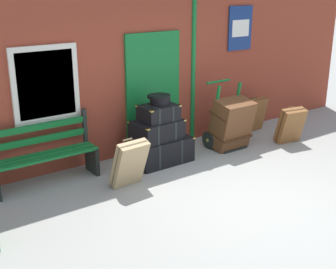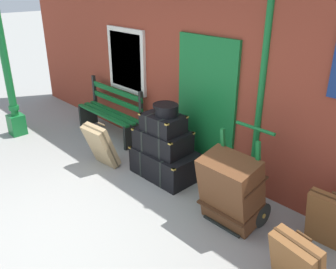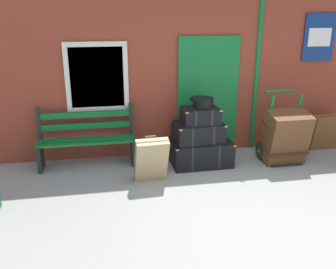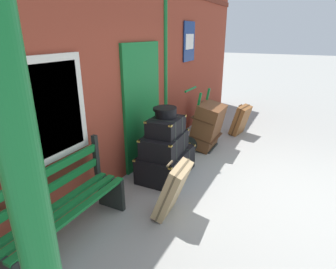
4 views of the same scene
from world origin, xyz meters
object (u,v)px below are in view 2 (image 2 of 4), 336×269
steamer_trunk_middle (163,140)px  large_brown_trunk (231,190)px  steamer_trunk_base (166,163)px  suitcase_umber (297,266)px  lamp_post (9,80)px  platform_bench (111,113)px  round_hatbox (166,109)px  suitcase_oxblood (101,145)px  porters_trolley (238,199)px  steamer_trunk_top (163,123)px  suitcase_caramel (333,222)px

steamer_trunk_middle → large_brown_trunk: large_brown_trunk is taller
steamer_trunk_base → steamer_trunk_middle: steamer_trunk_middle is taller
steamer_trunk_middle → suitcase_umber: (2.59, -0.65, -0.23)m
lamp_post → platform_bench: bearing=47.1°
platform_bench → round_hatbox: bearing=-9.0°
platform_bench → suitcase_oxblood: 1.30m
lamp_post → porters_trolley: bearing=12.2°
steamer_trunk_middle → steamer_trunk_top: steamer_trunk_top is taller
lamp_post → suitcase_caramel: lamp_post is taller
steamer_trunk_middle → suitcase_umber: 2.68m
steamer_trunk_middle → steamer_trunk_top: (0.02, -0.01, 0.29)m
platform_bench → steamer_trunk_top: platform_bench is taller
platform_bench → steamer_trunk_middle: bearing=-9.8°
steamer_trunk_base → round_hatbox: size_ratio=2.62×
round_hatbox → suitcase_caramel: round_hatbox is taller
platform_bench → round_hatbox: 2.04m
steamer_trunk_top → porters_trolley: porters_trolley is taller
round_hatbox → steamer_trunk_top: bearing=-147.4°
porters_trolley → suitcase_oxblood: 2.40m
round_hatbox → suitcase_caramel: size_ratio=0.54×
porters_trolley → steamer_trunk_middle: bearing=178.1°
round_hatbox → large_brown_trunk: (1.40, -0.24, -0.62)m
round_hatbox → steamer_trunk_middle: bearing=-167.6°
large_brown_trunk → steamer_trunk_middle: bearing=171.4°
porters_trolley → suitcase_umber: 1.27m
steamer_trunk_middle → porters_trolley: bearing=-1.9°
round_hatbox → suitcase_umber: bearing=-14.7°
round_hatbox → suitcase_caramel: 2.59m
lamp_post → large_brown_trunk: lamp_post is taller
steamer_trunk_middle → steamer_trunk_top: bearing=-26.7°
suitcase_oxblood → round_hatbox: bearing=31.2°
steamer_trunk_base → steamer_trunk_top: steamer_trunk_top is taller
lamp_post → suitcase_umber: (5.69, 0.39, -0.74)m
large_brown_trunk → suitcase_caramel: size_ratio=1.34×
lamp_post → steamer_trunk_middle: (3.10, 1.04, -0.51)m
suitcase_caramel → suitcase_umber: 0.90m
platform_bench → suitcase_oxblood: bearing=-41.9°
large_brown_trunk → suitcase_umber: (1.12, -0.43, -0.13)m
large_brown_trunk → steamer_trunk_base: bearing=171.0°
platform_bench → large_brown_trunk: size_ratio=1.68×
large_brown_trunk → suitcase_umber: size_ratio=1.36×
platform_bench → suitcase_oxblood: (0.97, -0.87, -0.08)m
lamp_post → suitcase_caramel: bearing=12.9°
lamp_post → steamer_trunk_base: 3.44m
steamer_trunk_middle → platform_bench: bearing=170.2°
steamer_trunk_base → suitcase_caramel: (2.47, 0.25, 0.14)m
platform_bench → suitcase_umber: size_ratio=2.28×
steamer_trunk_top → suitcase_umber: steamer_trunk_top is taller
round_hatbox → suitcase_caramel: bearing=5.4°
lamp_post → steamer_trunk_top: 3.30m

